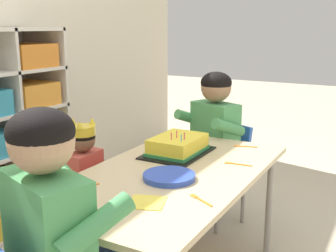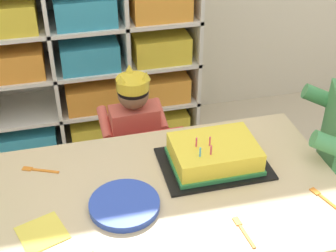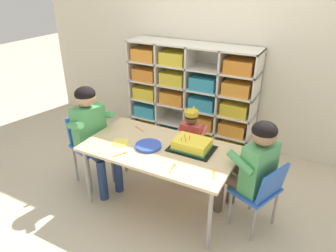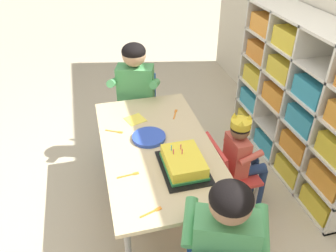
{
  "view_description": "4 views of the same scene",
  "coord_description": "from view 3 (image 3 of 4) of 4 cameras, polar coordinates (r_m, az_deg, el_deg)",
  "views": [
    {
      "loc": [
        -1.6,
        -0.88,
        1.27
      ],
      "look_at": [
        0.2,
        0.13,
        0.78
      ],
      "focal_mm": 45.24,
      "sensor_mm": 36.0,
      "label": 1
    },
    {
      "loc": [
        -0.22,
        -1.16,
        1.69
      ],
      "look_at": [
        0.08,
        0.08,
        0.83
      ],
      "focal_mm": 50.82,
      "sensor_mm": 36.0,
      "label": 2
    },
    {
      "loc": [
        1.13,
        -2.0,
        1.97
      ],
      "look_at": [
        0.05,
        0.06,
        0.81
      ],
      "focal_mm": 32.75,
      "sensor_mm": 36.0,
      "label": 3
    },
    {
      "loc": [
        1.74,
        -0.37,
        1.96
      ],
      "look_at": [
        0.13,
        0.04,
        0.85
      ],
      "focal_mm": 35.89,
      "sensor_mm": 36.0,
      "label": 4
    }
  ],
  "objects": [
    {
      "name": "child_with_crown",
      "position": [
        3.19,
        4.52,
        -1.38
      ],
      "size": [
        0.3,
        0.31,
        0.8
      ],
      "rotation": [
        0.0,
        0.0,
        3.18
      ],
      "color": "#D15647",
      "rests_on": "ground"
    },
    {
      "name": "paper_napkin_square",
      "position": [
        2.77,
        -8.83,
        -3.04
      ],
      "size": [
        0.17,
        0.17,
        0.0
      ],
      "primitive_type": "cube",
      "rotation": [
        0.0,
        0.0,
        0.34
      ],
      "color": "#F4DB4C",
      "rests_on": "activity_table"
    },
    {
      "name": "classroom_back_wall",
      "position": [
        3.75,
        10.11,
        16.22
      ],
      "size": [
        5.18,
        0.1,
        2.66
      ],
      "primitive_type": "cube",
      "color": "beige",
      "rests_on": "ground"
    },
    {
      "name": "paper_plate_stack",
      "position": [
        2.67,
        -3.68,
        -3.68
      ],
      "size": [
        0.23,
        0.23,
        0.02
      ],
      "primitive_type": "cylinder",
      "color": "blue",
      "rests_on": "activity_table"
    },
    {
      "name": "classroom_chair_blue",
      "position": [
        3.17,
        3.73,
        -4.41
      ],
      "size": [
        0.39,
        0.33,
        0.59
      ],
      "rotation": [
        0.0,
        0.0,
        3.18
      ],
      "color": "red",
      "rests_on": "ground"
    },
    {
      "name": "birthday_cake_on_tray",
      "position": [
        2.63,
        4.45,
        -3.56
      ],
      "size": [
        0.38,
        0.27,
        0.13
      ],
      "color": "black",
      "rests_on": "activity_table"
    },
    {
      "name": "activity_table",
      "position": [
        2.69,
        -1.58,
        -4.86
      ],
      "size": [
        1.31,
        0.72,
        0.62
      ],
      "color": "#D1B789",
      "rests_on": "ground"
    },
    {
      "name": "fork_near_cake_tray",
      "position": [
        3.0,
        -5.49,
        -0.45
      ],
      "size": [
        0.13,
        0.07,
        0.0
      ],
      "rotation": [
        0.0,
        0.0,
        5.87
      ],
      "color": "orange",
      "rests_on": "activity_table"
    },
    {
      "name": "fork_scattered_mid_table",
      "position": [
        2.6,
        -8.75,
        -5.2
      ],
      "size": [
        0.08,
        0.12,
        0.0
      ],
      "rotation": [
        0.0,
        0.0,
        4.21
      ],
      "color": "orange",
      "rests_on": "activity_table"
    },
    {
      "name": "storage_cubby_shelf",
      "position": [
        3.81,
        4.18,
        5.21
      ],
      "size": [
        1.59,
        0.39,
        1.26
      ],
      "color": "silver",
      "rests_on": "ground"
    },
    {
      "name": "adult_helper_seated",
      "position": [
        3.01,
        -13.88,
        -0.39
      ],
      "size": [
        0.48,
        0.46,
        1.05
      ],
      "rotation": [
        0.0,
        0.0,
        1.25
      ],
      "color": "#4C9E5B",
      "rests_on": "ground"
    },
    {
      "name": "guest_at_table_side",
      "position": [
        2.58,
        15.54,
        -6.64
      ],
      "size": [
        0.49,
        0.47,
        0.99
      ],
      "rotation": [
        0.0,
        0.0,
        -1.96
      ],
      "color": "#4C9E5B",
      "rests_on": "ground"
    },
    {
      "name": "ground",
      "position": [
        3.03,
        -1.44,
        -14.16
      ],
      "size": [
        16.0,
        16.0,
        0.0
      ],
      "primitive_type": "plane",
      "color": "beige"
    },
    {
      "name": "classroom_chair_guest_side",
      "position": [
        2.65,
        16.93,
        -11.39
      ],
      "size": [
        0.43,
        0.45,
        0.64
      ],
      "rotation": [
        0.0,
        0.0,
        -1.96
      ],
      "color": "blue",
      "rests_on": "ground"
    },
    {
      "name": "fork_near_child_seat",
      "position": [
        2.36,
        8.47,
        -8.74
      ],
      "size": [
        0.05,
        0.13,
        0.0
      ],
      "rotation": [
        0.0,
        0.0,
        5.01
      ],
      "color": "orange",
      "rests_on": "activity_table"
    },
    {
      "name": "fork_by_napkin",
      "position": [
        2.4,
        0.89,
        -7.71
      ],
      "size": [
        0.03,
        0.13,
        0.0
      ],
      "rotation": [
        0.0,
        0.0,
        4.81
      ],
      "color": "orange",
      "rests_on": "activity_table"
    },
    {
      "name": "classroom_chair_adult_side",
      "position": [
        3.2,
        -14.57,
        -3.04
      ],
      "size": [
        0.44,
        0.42,
        0.72
      ],
      "rotation": [
        0.0,
        0.0,
        1.25
      ],
      "color": "blue",
      "rests_on": "ground"
    }
  ]
}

